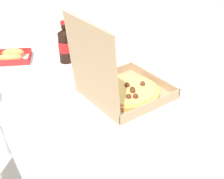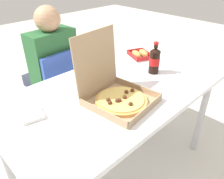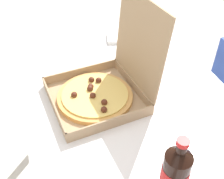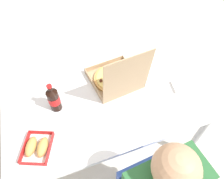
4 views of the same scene
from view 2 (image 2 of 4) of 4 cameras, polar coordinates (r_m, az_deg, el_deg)
ground_plane at (r=1.86m, az=0.47°, el=-19.50°), size 10.00×10.00×0.00m
dining_table at (r=1.42m, az=0.58°, el=-2.48°), size 1.43×0.81×0.73m
chair at (r=1.93m, az=-13.85°, el=0.35°), size 0.43×0.43×0.83m
diner_person at (r=1.88m, az=-15.68°, el=6.37°), size 0.37×0.42×1.15m
pizza_box_open at (r=1.24m, az=1.23°, el=-1.00°), size 0.37×0.40×0.38m
bread_side_box at (r=1.84m, az=7.20°, el=9.07°), size 0.21×0.23×0.06m
cola_bottle at (r=1.57m, az=10.93°, el=7.44°), size 0.07×0.07×0.22m
paper_menu at (r=0.98m, az=-10.95°, el=-15.44°), size 0.25×0.21×0.00m
napkin_pile at (r=1.21m, az=-20.07°, el=-6.34°), size 0.13×0.13×0.02m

